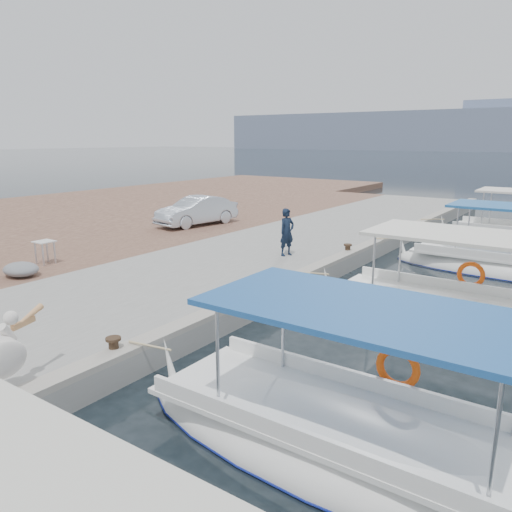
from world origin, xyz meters
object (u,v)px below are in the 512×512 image
at_px(fishing_caique_c, 443,319).
at_px(fisherman, 287,232).
at_px(fishing_caique_b, 346,448).
at_px(parked_car, 197,211).

height_order(fishing_caique_c, fisherman, fishing_caique_c).
height_order(fishing_caique_b, parked_car, fishing_caique_b).
distance_m(fishing_caique_b, fisherman, 10.27).
bearing_deg(parked_car, fishing_caique_b, -32.08).
relative_size(fishing_caique_c, fisherman, 4.08).
bearing_deg(fishing_caique_c, fishing_caique_b, -87.24).
relative_size(fishing_caique_b, parked_car, 1.80).
bearing_deg(fisherman, fishing_caique_b, -125.81).
bearing_deg(parked_car, fisherman, -14.28).
height_order(fishing_caique_c, parked_car, fishing_caique_c).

